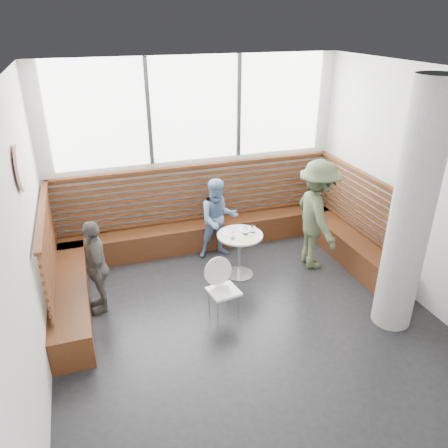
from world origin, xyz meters
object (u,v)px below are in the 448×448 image
object	(u,v)px
concrete_column	(412,213)
cafe_chair	(222,284)
cafe_table	(240,246)
child_left	(96,266)
child_back	(218,219)
adult_man	(317,215)

from	to	relation	value
concrete_column	cafe_chair	world-z (taller)	concrete_column
cafe_table	concrete_column	bearing A→B (deg)	-47.94
cafe_chair	child_left	world-z (taller)	child_left
cafe_table	child_left	distance (m)	2.16
concrete_column	child_back	world-z (taller)	concrete_column
adult_man	child_back	size ratio (longest dim) A/B	1.30
cafe_table	child_back	size ratio (longest dim) A/B	0.53
cafe_chair	child_left	size ratio (longest dim) A/B	0.62
cafe_table	child_back	bearing A→B (deg)	99.37
child_back	concrete_column	bearing A→B (deg)	-51.92
concrete_column	child_left	world-z (taller)	concrete_column
cafe_chair	adult_man	world-z (taller)	adult_man
concrete_column	adult_man	xyz separation A→B (m)	(-0.29, 1.64, -0.71)
concrete_column	child_back	bearing A→B (deg)	124.44
concrete_column	cafe_table	bearing A→B (deg)	132.06
child_left	adult_man	bearing A→B (deg)	89.64
cafe_table	cafe_chair	xyz separation A→B (m)	(-0.57, -0.86, -0.03)
child_left	concrete_column	bearing A→B (deg)	65.34
child_left	child_back	bearing A→B (deg)	111.75
child_back	child_left	size ratio (longest dim) A/B	1.02
concrete_column	cafe_chair	distance (m)	2.55
cafe_table	adult_man	distance (m)	1.32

